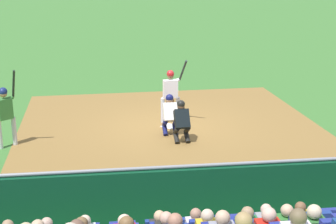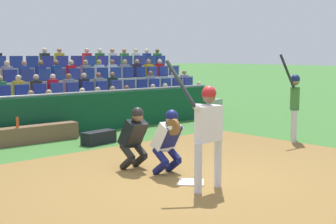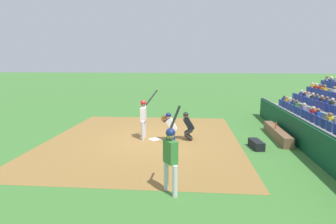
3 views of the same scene
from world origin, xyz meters
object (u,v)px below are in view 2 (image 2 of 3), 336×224
object	(u,v)px
home_plate_marker	(191,182)
equipment_duffel_bag	(99,137)
water_bottle_on_bench	(17,122)
home_plate_umpire	(134,135)
dugout_bench	(17,136)
batter_at_plate	(208,126)
on_deck_batter	(294,100)
catcher_crouching	(168,138)

from	to	relation	value
home_plate_marker	equipment_duffel_bag	xyz separation A→B (m)	(-0.76, -4.21, 0.15)
water_bottle_on_bench	home_plate_umpire	bearing A→B (deg)	100.40
home_plate_umpire	dugout_bench	bearing A→B (deg)	-79.92
batter_at_plate	water_bottle_on_bench	xyz separation A→B (m)	(0.77, -5.86, -0.51)
home_plate_marker	dugout_bench	distance (m)	5.52
home_plate_marker	water_bottle_on_bench	bearing A→B (deg)	-80.73
home_plate_umpire	on_deck_batter	size ratio (longest dim) A/B	0.56
batter_at_plate	equipment_duffel_bag	xyz separation A→B (m)	(-0.87, -4.71, -0.93)
batter_at_plate	dugout_bench	size ratio (longest dim) A/B	0.66
home_plate_marker	batter_at_plate	distance (m)	1.19
water_bottle_on_bench	equipment_duffel_bag	xyz separation A→B (m)	(-1.63, 1.15, -0.41)
batter_at_plate	catcher_crouching	world-z (taller)	batter_at_plate
dugout_bench	equipment_duffel_bag	distance (m)	2.04
home_plate_marker	equipment_duffel_bag	size ratio (longest dim) A/B	0.49
home_plate_marker	home_plate_umpire	xyz separation A→B (m)	(0.16, -1.45, 0.67)
dugout_bench	equipment_duffel_bag	xyz separation A→B (m)	(-1.62, 1.24, -0.06)
home_plate_umpire	water_bottle_on_bench	xyz separation A→B (m)	(0.72, -3.91, -0.11)
dugout_bench	home_plate_umpire	bearing A→B (deg)	100.08
batter_at_plate	water_bottle_on_bench	world-z (taller)	batter_at_plate
catcher_crouching	water_bottle_on_bench	xyz separation A→B (m)	(0.95, -4.65, -0.13)
on_deck_batter	dugout_bench	bearing A→B (deg)	-36.72
home_plate_marker	water_bottle_on_bench	size ratio (longest dim) A/B	1.63
home_plate_marker	catcher_crouching	xyz separation A→B (m)	(-0.07, -0.71, 0.69)
catcher_crouching	on_deck_batter	bearing A→B (deg)	-173.92
dugout_bench	batter_at_plate	bearing A→B (deg)	97.28
water_bottle_on_bench	on_deck_batter	bearing A→B (deg)	143.87
home_plate_marker	dugout_bench	xyz separation A→B (m)	(0.87, -5.44, 0.20)
catcher_crouching	batter_at_plate	bearing A→B (deg)	81.38
catcher_crouching	water_bottle_on_bench	size ratio (longest dim) A/B	4.67
dugout_bench	equipment_duffel_bag	world-z (taller)	dugout_bench
home_plate_marker	water_bottle_on_bench	world-z (taller)	water_bottle_on_bench
catcher_crouching	equipment_duffel_bag	world-z (taller)	catcher_crouching
catcher_crouching	dugout_bench	xyz separation A→B (m)	(0.94, -4.74, -0.48)
water_bottle_on_bench	equipment_duffel_bag	world-z (taller)	water_bottle_on_bench
home_plate_marker	home_plate_umpire	size ratio (longest dim) A/B	0.35
home_plate_umpire	equipment_duffel_bag	bearing A→B (deg)	-108.39
home_plate_marker	dugout_bench	world-z (taller)	dugout_bench
dugout_bench	water_bottle_on_bench	world-z (taller)	water_bottle_on_bench
home_plate_umpire	water_bottle_on_bench	bearing A→B (deg)	-79.60
dugout_bench	catcher_crouching	bearing A→B (deg)	101.24
batter_at_plate	catcher_crouching	xyz separation A→B (m)	(-0.18, -1.20, -0.38)
batter_at_plate	water_bottle_on_bench	size ratio (longest dim) A/B	8.03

